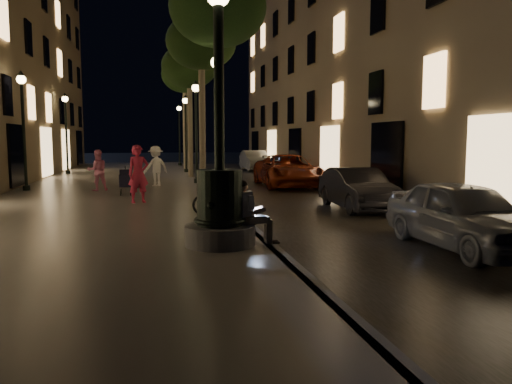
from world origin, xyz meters
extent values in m
plane|color=black|center=(0.00, 15.00, 0.00)|extent=(120.00, 120.00, 0.00)
cube|color=black|center=(3.00, 15.00, 0.01)|extent=(6.00, 45.00, 0.02)
cube|color=slate|center=(-4.00, 15.00, 0.10)|extent=(8.00, 45.00, 0.20)
cube|color=#59595B|center=(0.00, 15.00, 0.10)|extent=(0.25, 45.00, 0.20)
cube|color=#756449|center=(10.00, 18.00, 7.50)|extent=(8.00, 36.00, 15.00)
cylinder|color=#59595B|center=(-1.00, 2.00, 0.40)|extent=(1.40, 1.40, 0.40)
cylinder|color=black|center=(-1.00, 2.00, 1.15)|extent=(0.90, 0.90, 1.10)
torus|color=black|center=(-1.00, 2.00, 0.70)|extent=(1.04, 1.04, 0.10)
torus|color=black|center=(-1.00, 2.00, 1.55)|extent=(0.89, 0.89, 0.09)
cylinder|color=black|center=(-1.00, 2.00, 3.30)|extent=(0.20, 0.20, 3.20)
cube|color=tan|center=(-0.45, 2.00, 0.68)|extent=(0.34, 0.22, 0.17)
cube|color=white|center=(-0.51, 2.00, 1.00)|extent=(0.42, 0.24, 0.53)
sphere|color=tan|center=(-0.53, 2.00, 1.35)|extent=(0.20, 0.20, 0.20)
sphere|color=black|center=(-0.54, 2.00, 1.38)|extent=(0.20, 0.20, 0.20)
cube|color=tan|center=(-0.23, 1.92, 0.68)|extent=(0.43, 0.12, 0.13)
cube|color=tan|center=(-0.23, 2.08, 0.68)|extent=(0.43, 0.12, 0.13)
cube|color=tan|center=(-0.02, 1.92, 0.44)|extent=(0.12, 0.11, 0.48)
cube|color=tan|center=(-0.02, 2.08, 0.44)|extent=(0.12, 0.11, 0.48)
cube|color=black|center=(0.07, 1.92, 0.21)|extent=(0.24, 0.09, 0.03)
cube|color=black|center=(0.07, 2.08, 0.21)|extent=(0.24, 0.09, 0.03)
cube|color=black|center=(-0.21, 2.00, 0.76)|extent=(0.22, 0.31, 0.02)
cube|color=black|center=(-0.36, 2.00, 0.86)|extent=(0.08, 0.31, 0.20)
cube|color=#ABBDF5|center=(-0.34, 2.00, 0.86)|extent=(0.06, 0.28, 0.17)
cylinder|color=#6B604C|center=(-0.25, 8.00, 2.70)|extent=(0.28, 0.28, 5.00)
ellipsoid|color=black|center=(-0.25, 8.00, 6.30)|extent=(3.00, 3.00, 2.40)
cylinder|color=#6B604C|center=(-0.20, 14.00, 2.75)|extent=(0.28, 0.28, 5.10)
ellipsoid|color=black|center=(-0.20, 14.00, 6.40)|extent=(3.00, 3.00, 2.40)
cylinder|color=#6B604C|center=(-0.30, 20.00, 2.65)|extent=(0.28, 0.28, 4.90)
ellipsoid|color=black|center=(-0.30, 20.00, 6.20)|extent=(3.00, 3.00, 2.40)
cylinder|color=#6B604C|center=(-0.22, 26.00, 2.80)|extent=(0.28, 0.28, 5.20)
ellipsoid|color=black|center=(-0.22, 26.00, 6.50)|extent=(3.00, 3.00, 2.40)
cylinder|color=black|center=(-0.30, 8.00, 0.30)|extent=(0.28, 0.28, 0.20)
cylinder|color=black|center=(-0.30, 8.00, 2.40)|extent=(0.12, 0.12, 4.40)
sphere|color=#FFD88C|center=(-0.30, 8.00, 4.65)|extent=(0.36, 0.36, 0.36)
cone|color=black|center=(-0.30, 8.00, 4.90)|extent=(0.30, 0.30, 0.22)
cylinder|color=black|center=(-0.30, 16.00, 0.30)|extent=(0.28, 0.28, 0.20)
cylinder|color=black|center=(-0.30, 16.00, 2.40)|extent=(0.12, 0.12, 4.40)
sphere|color=#FFD88C|center=(-0.30, 16.00, 4.65)|extent=(0.36, 0.36, 0.36)
cone|color=black|center=(-0.30, 16.00, 4.90)|extent=(0.30, 0.30, 0.22)
cylinder|color=black|center=(-0.30, 24.00, 0.30)|extent=(0.28, 0.28, 0.20)
cylinder|color=black|center=(-0.30, 24.00, 2.40)|extent=(0.12, 0.12, 4.40)
sphere|color=#FFD88C|center=(-0.30, 24.00, 4.65)|extent=(0.36, 0.36, 0.36)
cone|color=black|center=(-0.30, 24.00, 4.90)|extent=(0.30, 0.30, 0.22)
cylinder|color=black|center=(-0.30, 32.00, 0.30)|extent=(0.28, 0.28, 0.20)
cylinder|color=black|center=(-0.30, 32.00, 2.40)|extent=(0.12, 0.12, 4.40)
sphere|color=#FFD88C|center=(-0.30, 32.00, 4.65)|extent=(0.36, 0.36, 0.36)
cone|color=black|center=(-0.30, 32.00, 4.90)|extent=(0.30, 0.30, 0.22)
cylinder|color=black|center=(-7.40, 14.00, 0.30)|extent=(0.28, 0.28, 0.20)
cylinder|color=black|center=(-7.40, 14.00, 2.40)|extent=(0.12, 0.12, 4.40)
sphere|color=#FFD88C|center=(-7.40, 14.00, 4.65)|extent=(0.36, 0.36, 0.36)
cone|color=black|center=(-7.40, 14.00, 4.90)|extent=(0.30, 0.30, 0.22)
cylinder|color=black|center=(-7.40, 24.00, 0.30)|extent=(0.28, 0.28, 0.20)
cylinder|color=black|center=(-7.40, 24.00, 2.40)|extent=(0.12, 0.12, 4.40)
sphere|color=#FFD88C|center=(-7.40, 24.00, 4.65)|extent=(0.36, 0.36, 0.36)
cone|color=black|center=(-7.40, 24.00, 4.90)|extent=(0.30, 0.30, 0.22)
cube|color=black|center=(-3.33, 11.49, 0.74)|extent=(0.47, 0.76, 0.44)
cube|color=black|center=(-3.32, 11.14, 1.04)|extent=(0.40, 0.18, 0.29)
cylinder|color=black|center=(-3.50, 11.19, 0.30)|extent=(0.05, 0.20, 0.20)
cylinder|color=black|center=(-3.15, 11.20, 0.30)|extent=(0.05, 0.20, 0.20)
cylinder|color=black|center=(-3.52, 11.78, 0.30)|extent=(0.05, 0.20, 0.20)
cylinder|color=black|center=(-3.17, 11.79, 0.30)|extent=(0.05, 0.20, 0.20)
cylinder|color=black|center=(-3.35, 11.88, 1.14)|extent=(0.05, 0.44, 0.27)
imported|color=#94989B|center=(4.05, 1.50, 0.72)|extent=(1.75, 4.26, 1.45)
imported|color=black|center=(4.19, 7.41, 0.68)|extent=(1.56, 4.16, 1.36)
imported|color=maroon|center=(4.00, 15.41, 0.77)|extent=(2.76, 5.64, 1.54)
imported|color=#2A2B2F|center=(5.20, 19.98, 0.66)|extent=(2.26, 4.71, 1.32)
imported|color=#9E9E99|center=(4.77, 27.29, 0.73)|extent=(1.56, 4.44, 1.46)
imported|color=#BA2542|center=(-2.78, 9.05, 1.15)|extent=(0.80, 0.65, 1.90)
imported|color=pink|center=(-4.52, 13.23, 1.03)|extent=(0.96, 0.84, 1.66)
imported|color=white|center=(-2.20, 14.81, 1.09)|extent=(1.32, 1.14, 1.77)
imported|color=black|center=(-0.40, 5.83, 0.65)|extent=(1.77, 0.75, 0.91)
camera|label=1|loc=(-2.24, -7.70, 2.31)|focal=35.00mm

